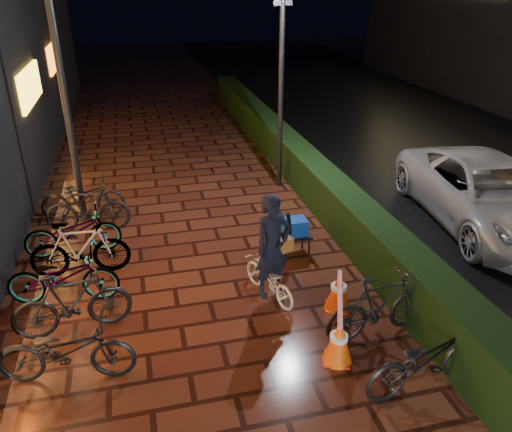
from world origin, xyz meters
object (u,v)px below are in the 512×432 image
object	(u,v)px
cyclist	(271,262)
cart_assembly	(295,229)
van	(488,194)
traffic_barrier	(338,314)

from	to	relation	value
cyclist	cart_assembly	xyz separation A→B (m)	(0.87, 1.35, -0.16)
van	traffic_barrier	size ratio (longest dim) A/B	3.17
van	cart_assembly	size ratio (longest dim) A/B	4.75
van	cyclist	bearing A→B (deg)	-156.41
traffic_barrier	cart_assembly	bearing A→B (deg)	88.12
van	traffic_barrier	xyz separation A→B (m)	(-4.70, -2.81, -0.41)
cyclist	cart_assembly	bearing A→B (deg)	57.37
cyclist	traffic_barrier	bearing A→B (deg)	-55.92
traffic_barrier	van	bearing A→B (deg)	30.86
cyclist	cart_assembly	world-z (taller)	cyclist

